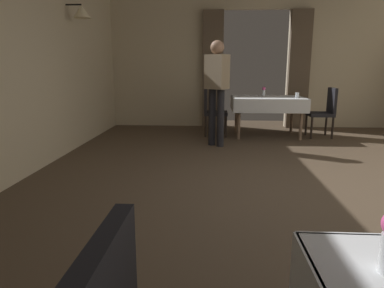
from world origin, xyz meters
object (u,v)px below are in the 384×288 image
Objects in this scene: glass_mid_b at (297,95)px; person_waiter_by_doorway at (217,84)px; chair_mid_right at (325,110)px; flower_vase_mid at (264,91)px; chair_mid_left at (212,109)px; dining_table_mid at (267,102)px.

person_waiter_by_doorway reaches higher than glass_mid_b.
chair_mid_right is 0.54× the size of person_waiter_by_doorway.
flower_vase_mid is at bearing 174.10° from chair_mid_right.
glass_mid_b is 1.67m from person_waiter_by_doorway.
chair_mid_right is 2.28m from person_waiter_by_doorway.
chair_mid_right is 1.19m from flower_vase_mid.
person_waiter_by_doorway is at bearing -84.92° from chair_mid_left.
person_waiter_by_doorway is (-0.91, -0.98, 0.17)m from flower_vase_mid.
glass_mid_b reaches higher than dining_table_mid.
person_waiter_by_doorway is at bearing -136.48° from dining_table_mid.
dining_table_mid is at bearing 43.52° from person_waiter_by_doorway.
chair_mid_left is at bearing 95.08° from person_waiter_by_doorway.
chair_mid_right is (1.06, -0.06, -0.14)m from dining_table_mid.
chair_mid_left reaches higher than dining_table_mid.
chair_mid_right is 1.00× the size of chair_mid_left.
chair_mid_right is at bearing -1.16° from chair_mid_left.
flower_vase_mid reaches higher than glass_mid_b.
glass_mid_b is 0.06× the size of person_waiter_by_doorway.
flower_vase_mid is 0.11× the size of person_waiter_by_doorway.
dining_table_mid is 0.21m from flower_vase_mid.
chair_mid_right is at bearing 13.20° from glass_mid_b.
person_waiter_by_doorway is at bearing -132.75° from flower_vase_mid.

